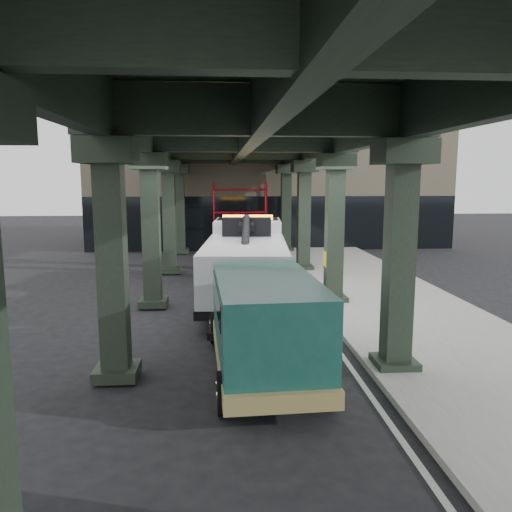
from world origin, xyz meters
name	(u,v)px	position (x,y,z in m)	size (l,w,h in m)	color
ground	(261,322)	(0.00, 0.00, 0.00)	(90.00, 90.00, 0.00)	black
sidewalk	(387,301)	(4.50, 2.00, 0.07)	(5.00, 40.00, 0.15)	gray
lane_stripe	(306,304)	(1.70, 2.00, 0.01)	(0.12, 38.00, 0.01)	silver
viaduct	(244,139)	(-0.40, 2.00, 5.46)	(7.40, 32.00, 6.40)	black
building	(266,182)	(2.00, 20.00, 4.00)	(22.00, 10.00, 8.00)	#C6B793
scaffolding	(240,216)	(0.00, 14.64, 2.11)	(3.08, 0.88, 4.00)	#AB0D19
tow_truck	(247,258)	(-0.26, 3.06, 1.45)	(3.25, 9.23, 2.97)	black
towed_van	(264,322)	(-0.29, -3.96, 1.19)	(2.40, 5.53, 2.21)	#13463E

